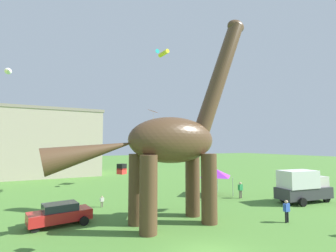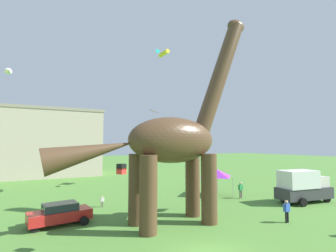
{
  "view_description": "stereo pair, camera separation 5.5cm",
  "coord_description": "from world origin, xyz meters",
  "px_view_note": "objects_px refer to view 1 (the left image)",
  "views": [
    {
      "loc": [
        -8.01,
        -10.66,
        5.76
      ],
      "look_at": [
        1.19,
        7.12,
        7.26
      ],
      "focal_mm": 26.65,
      "sensor_mm": 36.0,
      "label": 1
    },
    {
      "loc": [
        -7.96,
        -10.69,
        5.76
      ],
      "look_at": [
        1.19,
        7.12,
        7.26
      ],
      "focal_mm": 26.65,
      "sensor_mm": 36.0,
      "label": 2
    }
  ],
  "objects_px": {
    "dinosaur_sculpture": "(172,140)",
    "person_vendor_side": "(240,188)",
    "person_photographer": "(287,209)",
    "kite_mid_left": "(122,169)",
    "parked_box_truck": "(303,186)",
    "parked_sedan_left": "(60,214)",
    "festival_canopy_tent": "(215,173)",
    "kite_high_right": "(162,53)",
    "kite_far_left": "(153,111)",
    "kite_high_left": "(95,155)",
    "person_watching_child": "(102,200)"
  },
  "relations": [
    {
      "from": "person_watching_child",
      "to": "kite_high_left",
      "type": "xyz_separation_m",
      "value": [
        1.63,
        11.66,
        3.77
      ]
    },
    {
      "from": "parked_sedan_left",
      "to": "kite_high_left",
      "type": "xyz_separation_m",
      "value": [
        5.47,
        15.46,
        3.58
      ]
    },
    {
      "from": "dinosaur_sculpture",
      "to": "festival_canopy_tent",
      "type": "xyz_separation_m",
      "value": [
        9.31,
        6.79,
        -3.56
      ]
    },
    {
      "from": "person_photographer",
      "to": "festival_canopy_tent",
      "type": "xyz_separation_m",
      "value": [
        1.59,
        10.4,
        1.56
      ]
    },
    {
      "from": "parked_box_truck",
      "to": "kite_mid_left",
      "type": "height_order",
      "value": "kite_mid_left"
    },
    {
      "from": "dinosaur_sculpture",
      "to": "parked_box_truck",
      "type": "relative_size",
      "value": 2.89
    },
    {
      "from": "dinosaur_sculpture",
      "to": "festival_canopy_tent",
      "type": "bearing_deg",
      "value": 38.22
    },
    {
      "from": "parked_sedan_left",
      "to": "person_vendor_side",
      "type": "relative_size",
      "value": 2.59
    },
    {
      "from": "person_photographer",
      "to": "kite_high_left",
      "type": "xyz_separation_m",
      "value": [
        -9.53,
        22.56,
        3.4
      ]
    },
    {
      "from": "person_photographer",
      "to": "festival_canopy_tent",
      "type": "relative_size",
      "value": 0.52
    },
    {
      "from": "kite_high_left",
      "to": "kite_high_right",
      "type": "height_order",
      "value": "kite_high_right"
    },
    {
      "from": "parked_sedan_left",
      "to": "person_vendor_side",
      "type": "xyz_separation_m",
      "value": [
        17.98,
        0.82,
        0.23
      ]
    },
    {
      "from": "festival_canopy_tent",
      "to": "kite_high_right",
      "type": "bearing_deg",
      "value": 140.58
    },
    {
      "from": "festival_canopy_tent",
      "to": "kite_far_left",
      "type": "distance_m",
      "value": 13.45
    },
    {
      "from": "parked_sedan_left",
      "to": "kite_mid_left",
      "type": "height_order",
      "value": "kite_mid_left"
    },
    {
      "from": "parked_sedan_left",
      "to": "festival_canopy_tent",
      "type": "bearing_deg",
      "value": 2.92
    },
    {
      "from": "parked_sedan_left",
      "to": "kite_high_left",
      "type": "relative_size",
      "value": 4.27
    },
    {
      "from": "parked_sedan_left",
      "to": "person_vendor_side",
      "type": "distance_m",
      "value": 18.0
    },
    {
      "from": "parked_box_truck",
      "to": "person_photographer",
      "type": "relative_size",
      "value": 3.57
    },
    {
      "from": "parked_sedan_left",
      "to": "kite_high_right",
      "type": "relative_size",
      "value": 2.31
    },
    {
      "from": "dinosaur_sculpture",
      "to": "kite_high_right",
      "type": "xyz_separation_m",
      "value": [
        4.44,
        10.8,
        11.03
      ]
    },
    {
      "from": "person_vendor_side",
      "to": "dinosaur_sculpture",
      "type": "bearing_deg",
      "value": 17.38
    },
    {
      "from": "person_photographer",
      "to": "kite_high_left",
      "type": "bearing_deg",
      "value": -4.89
    },
    {
      "from": "person_photographer",
      "to": "kite_high_left",
      "type": "relative_size",
      "value": 1.58
    },
    {
      "from": "kite_high_left",
      "to": "person_vendor_side",
      "type": "bearing_deg",
      "value": -49.47
    },
    {
      "from": "person_vendor_side",
      "to": "kite_far_left",
      "type": "bearing_deg",
      "value": -74.29
    },
    {
      "from": "person_vendor_side",
      "to": "kite_mid_left",
      "type": "xyz_separation_m",
      "value": [
        -15.43,
        -7.28,
        3.4
      ]
    },
    {
      "from": "kite_high_left",
      "to": "kite_far_left",
      "type": "bearing_deg",
      "value": -13.88
    },
    {
      "from": "kite_high_left",
      "to": "kite_far_left",
      "type": "xyz_separation_m",
      "value": [
        7.83,
        -1.94,
        6.26
      ]
    },
    {
      "from": "parked_box_truck",
      "to": "kite_high_right",
      "type": "relative_size",
      "value": 3.06
    },
    {
      "from": "person_photographer",
      "to": "kite_mid_left",
      "type": "height_order",
      "value": "kite_mid_left"
    },
    {
      "from": "dinosaur_sculpture",
      "to": "parked_box_truck",
      "type": "height_order",
      "value": "dinosaur_sculpture"
    },
    {
      "from": "parked_box_truck",
      "to": "kite_far_left",
      "type": "relative_size",
      "value": 2.57
    },
    {
      "from": "person_photographer",
      "to": "festival_canopy_tent",
      "type": "distance_m",
      "value": 10.64
    },
    {
      "from": "kite_far_left",
      "to": "kite_high_left",
      "type": "bearing_deg",
      "value": 166.12
    },
    {
      "from": "dinosaur_sculpture",
      "to": "kite_high_left",
      "type": "bearing_deg",
      "value": 97.58
    },
    {
      "from": "kite_high_right",
      "to": "person_watching_child",
      "type": "bearing_deg",
      "value": -155.96
    },
    {
      "from": "person_photographer",
      "to": "kite_mid_left",
      "type": "bearing_deg",
      "value": 59.24
    },
    {
      "from": "dinosaur_sculpture",
      "to": "person_vendor_side",
      "type": "xyz_separation_m",
      "value": [
        10.7,
        4.31,
        -5.07
      ]
    },
    {
      "from": "dinosaur_sculpture",
      "to": "person_photographer",
      "type": "xyz_separation_m",
      "value": [
        7.72,
        -3.61,
        -5.11
      ]
    },
    {
      "from": "parked_box_truck",
      "to": "parked_sedan_left",
      "type": "bearing_deg",
      "value": 178.77
    },
    {
      "from": "kite_high_right",
      "to": "kite_far_left",
      "type": "xyz_separation_m",
      "value": [
        1.58,
        6.21,
        -6.49
      ]
    },
    {
      "from": "person_watching_child",
      "to": "dinosaur_sculpture",
      "type": "bearing_deg",
      "value": -83.2
    },
    {
      "from": "person_vendor_side",
      "to": "kite_mid_left",
      "type": "relative_size",
      "value": 3.07
    },
    {
      "from": "parked_box_truck",
      "to": "kite_mid_left",
      "type": "xyz_separation_m",
      "value": [
        -19.57,
        -2.92,
        2.78
      ]
    },
    {
      "from": "kite_mid_left",
      "to": "kite_high_left",
      "type": "bearing_deg",
      "value": 82.43
    },
    {
      "from": "parked_sedan_left",
      "to": "kite_mid_left",
      "type": "xyz_separation_m",
      "value": [
        2.56,
        -6.46,
        3.62
      ]
    },
    {
      "from": "parked_sedan_left",
      "to": "festival_canopy_tent",
      "type": "xyz_separation_m",
      "value": [
        16.59,
        3.3,
        1.74
      ]
    },
    {
      "from": "kite_high_right",
      "to": "kite_far_left",
      "type": "height_order",
      "value": "kite_high_right"
    },
    {
      "from": "festival_canopy_tent",
      "to": "kite_mid_left",
      "type": "distance_m",
      "value": 17.2
    }
  ]
}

